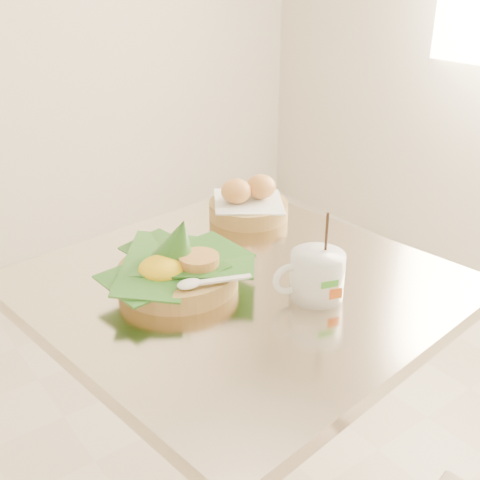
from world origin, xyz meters
TOP-DOWN VIEW (x-y plane):
  - cafe_table at (0.16, -0.03)m, footprint 0.78×0.78m
  - rice_basket at (0.06, 0.03)m, footprint 0.27×0.27m
  - bread_basket at (0.35, 0.20)m, footprint 0.21×0.21m
  - coffee_mug at (0.23, -0.15)m, footprint 0.13×0.10m

SIDE VIEW (x-z plane):
  - cafe_table at x=0.16m, z-range 0.15..0.90m
  - bread_basket at x=0.35m, z-range 0.74..0.83m
  - rice_basket at x=0.06m, z-range 0.72..0.86m
  - coffee_mug at x=0.23m, z-range 0.71..0.88m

